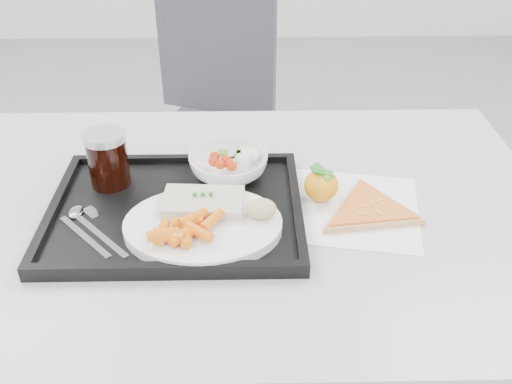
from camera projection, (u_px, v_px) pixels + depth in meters
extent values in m
cube|color=silver|center=(233.00, 211.00, 1.07)|extent=(1.20, 0.80, 0.03)
cylinder|color=#47474C|center=(39.00, 253.00, 1.55)|extent=(0.04, 0.04, 0.72)
cylinder|color=#47474C|center=(434.00, 248.00, 1.57)|extent=(0.04, 0.04, 0.72)
cube|color=#393A41|center=(217.00, 141.00, 1.89)|extent=(0.54, 0.54, 0.04)
cube|color=#393A41|center=(216.00, 49.00, 1.91)|extent=(0.40, 0.18, 0.46)
cylinder|color=#47474C|center=(162.00, 231.00, 1.87)|extent=(0.03, 0.03, 0.43)
cylinder|color=#47474C|center=(272.00, 230.00, 1.87)|extent=(0.03, 0.03, 0.43)
cylinder|color=#47474C|center=(173.00, 173.00, 2.17)|extent=(0.03, 0.03, 0.43)
cylinder|color=#47474C|center=(268.00, 173.00, 2.17)|extent=(0.03, 0.03, 0.43)
cube|color=black|center=(176.00, 212.00, 1.03)|extent=(0.45, 0.35, 0.01)
cube|color=black|center=(184.00, 159.00, 1.16)|extent=(0.45, 0.02, 0.01)
cube|color=black|center=(165.00, 267.00, 0.88)|extent=(0.45, 0.02, 0.01)
cube|color=black|center=(296.00, 204.00, 1.03)|extent=(0.02, 0.32, 0.01)
cube|color=black|center=(54.00, 207.00, 1.02)|extent=(0.02, 0.32, 0.01)
cylinder|color=white|center=(203.00, 225.00, 0.97)|extent=(0.27, 0.27, 0.02)
cube|color=beige|center=(203.00, 202.00, 0.99)|extent=(0.15, 0.09, 0.02)
sphere|color=#236B1C|center=(195.00, 194.00, 0.99)|extent=(0.01, 0.01, 0.01)
sphere|color=#236B1C|center=(203.00, 194.00, 0.99)|extent=(0.01, 0.01, 0.01)
sphere|color=#236B1C|center=(211.00, 194.00, 0.99)|extent=(0.01, 0.01, 0.01)
ellipsoid|color=tan|center=(261.00, 209.00, 0.97)|extent=(0.06, 0.06, 0.03)
imported|color=white|center=(228.00, 166.00, 1.10)|extent=(0.15, 0.15, 0.05)
cylinder|color=black|center=(108.00, 161.00, 1.07)|extent=(0.07, 0.07, 0.10)
cylinder|color=#A5A8AD|center=(104.00, 137.00, 1.04)|extent=(0.08, 0.08, 0.01)
cube|color=silver|center=(85.00, 237.00, 0.95)|extent=(0.11, 0.12, 0.00)
ellipsoid|color=silver|center=(76.00, 212.00, 1.01)|extent=(0.05, 0.05, 0.01)
cube|color=silver|center=(102.00, 237.00, 0.95)|extent=(0.11, 0.12, 0.00)
cube|color=silver|center=(92.00, 212.00, 1.01)|extent=(0.04, 0.04, 0.00)
cube|color=white|center=(349.00, 208.00, 1.05)|extent=(0.29, 0.28, 0.00)
ellipsoid|color=orange|center=(321.00, 185.00, 1.05)|extent=(0.08, 0.08, 0.06)
cube|color=#236B1C|center=(322.00, 172.00, 1.03)|extent=(0.04, 0.05, 0.02)
cube|color=#236B1C|center=(322.00, 172.00, 1.03)|extent=(0.04, 0.02, 0.02)
cylinder|color=tan|center=(369.00, 211.00, 1.03)|extent=(0.31, 0.31, 0.01)
cylinder|color=#B11B04|center=(370.00, 207.00, 1.03)|extent=(0.27, 0.27, 0.00)
cube|color=#EABC47|center=(380.00, 200.00, 1.04)|extent=(0.02, 0.01, 0.00)
cube|color=#EABC47|center=(371.00, 203.00, 1.03)|extent=(0.00, 0.02, 0.00)
cube|color=#EABC47|center=(379.00, 212.00, 1.01)|extent=(0.01, 0.02, 0.00)
cube|color=#EABC47|center=(367.00, 206.00, 1.02)|extent=(0.02, 0.01, 0.00)
cube|color=#EABC47|center=(362.00, 214.00, 1.00)|extent=(0.02, 0.01, 0.00)
cylinder|color=orange|center=(184.00, 236.00, 0.91)|extent=(0.05, 0.05, 0.02)
cylinder|color=orange|center=(169.00, 234.00, 0.91)|extent=(0.05, 0.03, 0.02)
cylinder|color=orange|center=(199.00, 232.00, 0.91)|extent=(0.05, 0.05, 0.02)
cylinder|color=orange|center=(187.00, 222.00, 0.94)|extent=(0.05, 0.03, 0.02)
cylinder|color=orange|center=(193.00, 218.00, 0.94)|extent=(0.05, 0.05, 0.02)
cylinder|color=orange|center=(163.00, 234.00, 0.90)|extent=(0.05, 0.03, 0.02)
cylinder|color=orange|center=(212.00, 220.00, 0.94)|extent=(0.04, 0.05, 0.02)
cylinder|color=orange|center=(171.00, 236.00, 0.90)|extent=(0.05, 0.03, 0.02)
cylinder|color=orange|center=(187.00, 236.00, 0.91)|extent=(0.02, 0.05, 0.02)
cylinder|color=orange|center=(162.00, 232.00, 0.92)|extent=(0.02, 0.05, 0.02)
sphere|color=#B02B0D|center=(226.00, 160.00, 1.10)|extent=(0.02, 0.02, 0.02)
sphere|color=#B02B0D|center=(232.00, 166.00, 1.08)|extent=(0.02, 0.02, 0.02)
sphere|color=#B02B0D|center=(213.00, 162.00, 1.09)|extent=(0.02, 0.02, 0.02)
sphere|color=#B02B0D|center=(230.00, 164.00, 1.08)|extent=(0.02, 0.02, 0.02)
sphere|color=#B02B0D|center=(215.00, 157.00, 1.11)|extent=(0.02, 0.02, 0.02)
sphere|color=#B02B0D|center=(220.00, 164.00, 1.08)|extent=(0.02, 0.02, 0.02)
ellipsoid|color=silver|center=(247.00, 153.00, 1.12)|extent=(0.03, 0.03, 0.02)
ellipsoid|color=silver|center=(242.00, 159.00, 1.10)|extent=(0.03, 0.03, 0.02)
ellipsoid|color=silver|center=(246.00, 155.00, 1.12)|extent=(0.03, 0.03, 0.02)
ellipsoid|color=silver|center=(252.00, 155.00, 1.12)|extent=(0.03, 0.03, 0.02)
cube|color=#4C7722|center=(242.00, 152.00, 1.12)|extent=(0.02, 0.02, 0.00)
cube|color=#4C7722|center=(222.00, 153.00, 1.11)|extent=(0.02, 0.02, 0.00)
cube|color=#4C7722|center=(241.00, 154.00, 1.11)|extent=(0.03, 0.03, 0.00)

